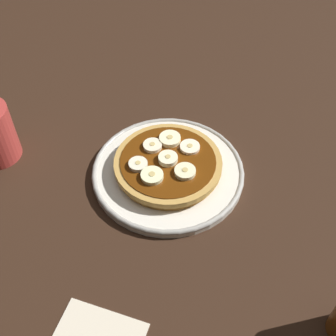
{
  "coord_description": "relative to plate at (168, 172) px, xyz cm",
  "views": [
    {
      "loc": [
        46.82,
        3.22,
        54.99
      ],
      "look_at": [
        0.0,
        0.0,
        1.69
      ],
      "focal_mm": 47.3,
      "sensor_mm": 36.0,
      "label": 1
    }
  ],
  "objects": [
    {
      "name": "banana_slice_5",
      "position": [
        1.45,
        -4.56,
        2.97
      ],
      "size": [
        2.98,
        2.98,
        0.91
      ],
      "color": "#ECE4C5",
      "rests_on": "pancake_stack"
    },
    {
      "name": "plate",
      "position": [
        0.0,
        0.0,
        0.0
      ],
      "size": [
        24.62,
        24.62,
        1.52
      ],
      "color": "silver",
      "rests_on": "ground_plane"
    },
    {
      "name": "ground_plane",
      "position": [
        0.0,
        0.0,
        -2.32
      ],
      "size": [
        140.0,
        140.0,
        3.0
      ],
      "primitive_type": "cube",
      "color": "black"
    },
    {
      "name": "pancake_stack",
      "position": [
        -0.04,
        -0.35,
        1.59
      ],
      "size": [
        17.6,
        17.22,
        2.27
      ],
      "color": "#A46C2C",
      "rests_on": "plate"
    },
    {
      "name": "banana_slice_4",
      "position": [
        2.44,
        2.78,
        2.99
      ],
      "size": [
        3.3,
        3.3,
        0.94
      ],
      "color": "beige",
      "rests_on": "pancake_stack"
    },
    {
      "name": "banana_slice_6",
      "position": [
        -4.42,
        0.46,
        3.02
      ],
      "size": [
        3.54,
        3.54,
        1.0
      ],
      "color": "#FEF2BB",
      "rests_on": "pancake_stack"
    },
    {
      "name": "banana_slice_3",
      "position": [
        -2.76,
        -2.7,
        2.95
      ],
      "size": [
        3.07,
        3.07,
        0.87
      ],
      "color": "#F4E5C1",
      "rests_on": "pancake_stack"
    },
    {
      "name": "banana_slice_2",
      "position": [
        3.64,
        -2.18,
        3.0
      ],
      "size": [
        3.49,
        3.49,
        0.95
      ],
      "color": "#ECF0B6",
      "rests_on": "pancake_stack"
    },
    {
      "name": "banana_slice_0",
      "position": [
        0.44,
        0.13,
        3.06
      ],
      "size": [
        3.07,
        3.07,
        1.08
      ],
      "color": "#F4EBBE",
      "rests_on": "pancake_stack"
    },
    {
      "name": "banana_slice_1",
      "position": [
        -2.94,
        3.34,
        2.89
      ],
      "size": [
        3.24,
        3.24,
        0.74
      ],
      "color": "#FAE8C5",
      "rests_on": "pancake_stack"
    }
  ]
}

